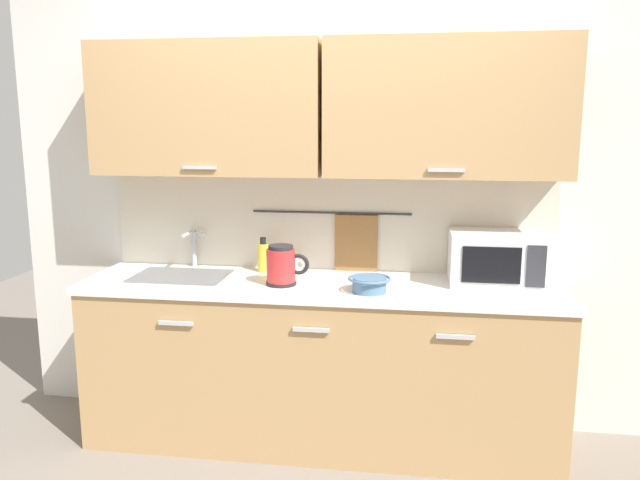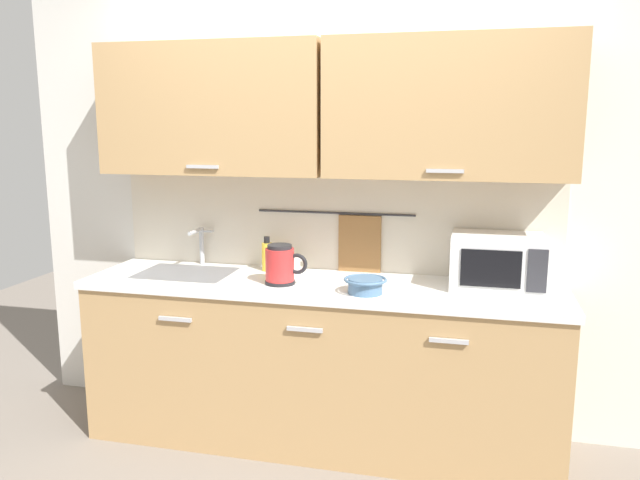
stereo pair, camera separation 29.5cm
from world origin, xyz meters
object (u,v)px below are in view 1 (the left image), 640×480
(microwave, at_px, (494,258))
(electric_kettle, at_px, (282,266))
(mug_near_sink, at_px, (291,265))
(dish_soap_bottle, at_px, (263,257))
(mixing_bowl, at_px, (369,283))

(microwave, relative_size, electric_kettle, 2.03)
(microwave, relative_size, mug_near_sink, 3.83)
(electric_kettle, bearing_deg, dish_soap_bottle, 121.48)
(electric_kettle, distance_m, mixing_bowl, 0.47)
(dish_soap_bottle, bearing_deg, microwave, -3.37)
(mixing_bowl, bearing_deg, mug_near_sink, 143.85)
(microwave, relative_size, dish_soap_bottle, 2.35)
(mixing_bowl, bearing_deg, dish_soap_bottle, 151.05)
(electric_kettle, xyz_separation_m, mixing_bowl, (0.46, -0.08, -0.06))
(electric_kettle, relative_size, mug_near_sink, 1.89)
(mug_near_sink, bearing_deg, electric_kettle, -88.90)
(mug_near_sink, height_order, mixing_bowl, mug_near_sink)
(dish_soap_bottle, distance_m, mug_near_sink, 0.16)
(microwave, height_order, mixing_bowl, microwave)
(electric_kettle, xyz_separation_m, dish_soap_bottle, (-0.16, 0.27, -0.01))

